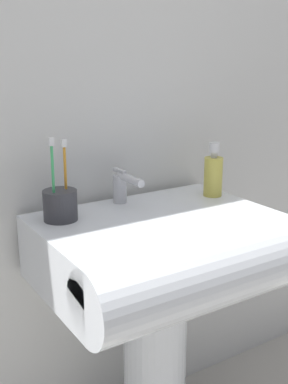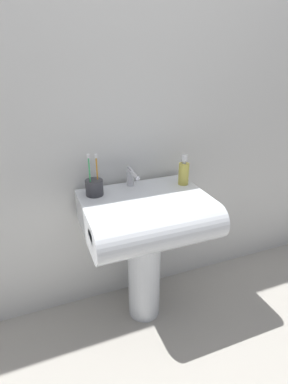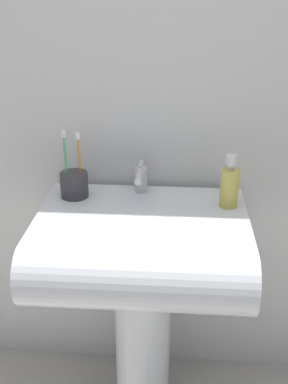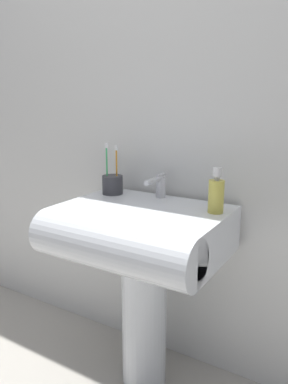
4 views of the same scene
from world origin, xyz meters
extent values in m
plane|color=#ADA89E|center=(0.00, 0.00, 0.00)|extent=(6.00, 6.00, 0.00)
cube|color=silver|center=(0.00, 0.25, 1.20)|extent=(5.00, 0.05, 2.40)
cylinder|color=white|center=(0.00, 0.00, 0.29)|extent=(0.18, 0.18, 0.58)
cube|color=white|center=(0.00, 0.00, 0.67)|extent=(0.62, 0.41, 0.17)
cylinder|color=white|center=(0.00, -0.20, 0.67)|extent=(0.62, 0.17, 0.17)
cylinder|color=silver|center=(-0.02, 0.16, 0.80)|extent=(0.04, 0.04, 0.08)
cylinder|color=silver|center=(-0.02, 0.10, 0.84)|extent=(0.02, 0.12, 0.02)
cube|color=silver|center=(-0.02, 0.16, 0.85)|extent=(0.01, 0.06, 0.01)
cylinder|color=#38383D|center=(-0.22, 0.11, 0.79)|extent=(0.09, 0.09, 0.08)
cylinder|color=#3FB266|center=(-0.24, 0.10, 0.86)|extent=(0.01, 0.01, 0.18)
cube|color=white|center=(-0.24, 0.10, 0.96)|extent=(0.01, 0.01, 0.02)
cylinder|color=orange|center=(-0.20, 0.11, 0.86)|extent=(0.01, 0.01, 0.17)
cube|color=white|center=(-0.20, 0.11, 0.95)|extent=(0.01, 0.01, 0.02)
cylinder|color=gold|center=(0.25, 0.07, 0.81)|extent=(0.06, 0.06, 0.12)
cylinder|color=silver|center=(0.25, 0.07, 0.88)|extent=(0.02, 0.02, 0.01)
cylinder|color=silver|center=(0.25, 0.07, 0.90)|extent=(0.03, 0.03, 0.03)
camera|label=1|loc=(-0.67, -1.00, 1.16)|focal=45.00mm
camera|label=2|loc=(-0.49, -1.25, 1.38)|focal=28.00mm
camera|label=3|loc=(0.10, -1.26, 1.39)|focal=45.00mm
camera|label=4|loc=(0.70, -1.16, 1.14)|focal=35.00mm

